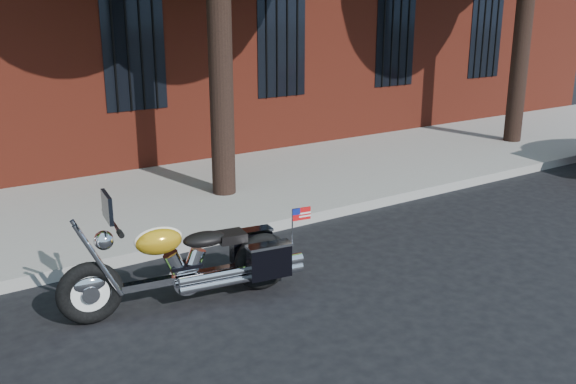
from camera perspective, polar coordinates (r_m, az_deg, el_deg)
ground at (r=7.54m, az=1.61°, el=-6.99°), size 120.00×120.00×0.00m
curb at (r=8.59m, az=-3.75°, el=-3.46°), size 40.00×0.16×0.15m
sidewalk at (r=10.18m, az=-9.11°, el=-0.41°), size 40.00×3.60×0.15m
motorcycle at (r=6.67m, az=-8.44°, el=-6.36°), size 2.50×0.94×1.29m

